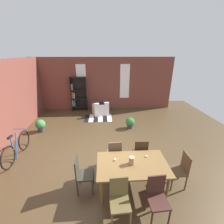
# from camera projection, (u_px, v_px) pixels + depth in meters

# --- Properties ---
(ground_plane) EXTENTS (11.60, 11.60, 0.00)m
(ground_plane) POSITION_uv_depth(u_px,v_px,m) (105.00, 152.00, 5.32)
(ground_plane) COLOR #483722
(back_wall_brick) EXTENTS (8.20, 0.12, 3.05)m
(back_wall_brick) POSITION_uv_depth(u_px,v_px,m) (103.00, 84.00, 8.97)
(back_wall_brick) COLOR brown
(back_wall_brick) RESTS_ON ground
(window_pane_0) EXTENTS (0.55, 0.02, 1.98)m
(window_pane_0) POSITION_uv_depth(u_px,v_px,m) (82.00, 82.00, 8.78)
(window_pane_0) COLOR white
(window_pane_1) EXTENTS (0.55, 0.02, 1.98)m
(window_pane_1) POSITION_uv_depth(u_px,v_px,m) (125.00, 81.00, 8.92)
(window_pane_1) COLOR white
(dining_table) EXTENTS (1.72, 1.03, 0.74)m
(dining_table) POSITION_uv_depth(u_px,v_px,m) (132.00, 166.00, 3.71)
(dining_table) COLOR brown
(dining_table) RESTS_ON ground
(vase_on_table) EXTENTS (0.14, 0.14, 0.20)m
(vase_on_table) POSITION_uv_depth(u_px,v_px,m) (132.00, 160.00, 3.65)
(vase_on_table) COLOR #998466
(vase_on_table) RESTS_ON dining_table
(tealight_candle_0) EXTENTS (0.04, 0.04, 0.04)m
(tealight_candle_0) POSITION_uv_depth(u_px,v_px,m) (147.00, 156.00, 3.91)
(tealight_candle_0) COLOR silver
(tealight_candle_0) RESTS_ON dining_table
(tealight_candle_1) EXTENTS (0.04, 0.04, 0.05)m
(tealight_candle_1) POSITION_uv_depth(u_px,v_px,m) (115.00, 160.00, 3.78)
(tealight_candle_1) COLOR silver
(tealight_candle_1) RESTS_ON dining_table
(dining_chair_near_right) EXTENTS (0.42, 0.42, 0.95)m
(dining_chair_near_right) POSITION_uv_depth(u_px,v_px,m) (157.00, 196.00, 3.10)
(dining_chair_near_right) COLOR #3C201B
(dining_chair_near_right) RESTS_ON ground
(dining_chair_head_right) EXTENTS (0.40, 0.40, 0.95)m
(dining_chair_head_right) POSITION_uv_depth(u_px,v_px,m) (180.00, 169.00, 3.83)
(dining_chair_head_right) COLOR brown
(dining_chair_head_right) RESTS_ON ground
(dining_chair_far_right) EXTENTS (0.42, 0.42, 0.95)m
(dining_chair_far_right) POSITION_uv_depth(u_px,v_px,m) (140.00, 152.00, 4.47)
(dining_chair_far_right) COLOR #3B291A
(dining_chair_far_right) RESTS_ON ground
(dining_chair_near_left) EXTENTS (0.42, 0.42, 0.95)m
(dining_chair_near_left) POSITION_uv_depth(u_px,v_px,m) (119.00, 198.00, 3.06)
(dining_chair_near_left) COLOR brown
(dining_chair_near_left) RESTS_ON ground
(dining_chair_head_left) EXTENTS (0.40, 0.40, 0.95)m
(dining_chair_head_left) POSITION_uv_depth(u_px,v_px,m) (82.00, 173.00, 3.70)
(dining_chair_head_left) COLOR #312D24
(dining_chair_head_left) RESTS_ON ground
(dining_chair_far_left) EXTENTS (0.43, 0.43, 0.95)m
(dining_chair_far_left) POSITION_uv_depth(u_px,v_px,m) (114.00, 153.00, 4.43)
(dining_chair_far_left) COLOR brown
(dining_chair_far_left) RESTS_ON ground
(bookshelf_tall) EXTENTS (0.91, 0.28, 1.99)m
(bookshelf_tall) POSITION_uv_depth(u_px,v_px,m) (78.00, 94.00, 8.87)
(bookshelf_tall) COLOR black
(bookshelf_tall) RESTS_ON ground
(armchair_white) EXTENTS (0.98, 0.98, 0.75)m
(armchair_white) POSITION_uv_depth(u_px,v_px,m) (101.00, 109.00, 8.52)
(armchair_white) COLOR silver
(armchair_white) RESTS_ON ground
(bicycle_second) EXTENTS (0.44, 1.68, 0.90)m
(bicycle_second) POSITION_uv_depth(u_px,v_px,m) (17.00, 148.00, 4.97)
(bicycle_second) COLOR black
(bicycle_second) RESTS_ON ground
(potted_plant_by_shelf) EXTENTS (0.41, 0.41, 0.51)m
(potted_plant_by_shelf) POSITION_uv_depth(u_px,v_px,m) (130.00, 122.00, 6.93)
(potted_plant_by_shelf) COLOR #333338
(potted_plant_by_shelf) RESTS_ON ground
(potted_plant_corner) EXTENTS (0.42, 0.42, 0.55)m
(potted_plant_corner) POSITION_uv_depth(u_px,v_px,m) (40.00, 125.00, 6.62)
(potted_plant_corner) COLOR #333338
(potted_plant_corner) RESTS_ON ground
(striped_rug) EXTENTS (1.44, 1.05, 0.01)m
(striped_rug) POSITION_uv_depth(u_px,v_px,m) (98.00, 118.00, 8.11)
(striped_rug) COLOR black
(striped_rug) RESTS_ON ground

